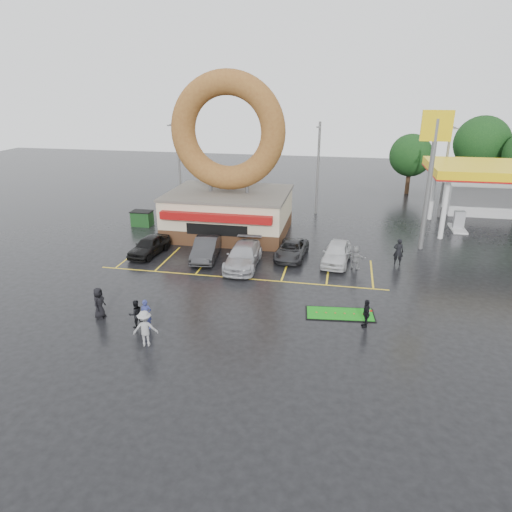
% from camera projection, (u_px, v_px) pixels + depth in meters
% --- Properties ---
extents(ground, '(120.00, 120.00, 0.00)m').
position_uv_depth(ground, '(224.00, 300.00, 27.86)').
color(ground, black).
rests_on(ground, ground).
extents(donut_shop, '(10.20, 8.70, 13.50)m').
position_uv_depth(donut_shop, '(228.00, 183.00, 38.71)').
color(donut_shop, '#472B19').
rests_on(donut_shop, ground).
extents(gas_station, '(12.30, 13.65, 5.90)m').
position_uv_depth(gas_station, '(491.00, 184.00, 42.10)').
color(gas_station, silver).
rests_on(gas_station, ground).
extents(shell_sign, '(2.20, 0.36, 10.60)m').
position_uv_depth(shell_sign, '(433.00, 155.00, 33.87)').
color(shell_sign, slate).
rests_on(shell_sign, ground).
extents(streetlight_left, '(0.40, 2.21, 9.00)m').
position_uv_depth(streetlight_left, '(179.00, 163.00, 46.25)').
color(streetlight_left, slate).
rests_on(streetlight_left, ground).
extents(streetlight_mid, '(0.40, 2.21, 9.00)m').
position_uv_depth(streetlight_mid, '(318.00, 166.00, 44.61)').
color(streetlight_mid, slate).
rests_on(streetlight_mid, ground).
extents(streetlight_right, '(0.40, 2.21, 9.00)m').
position_uv_depth(streetlight_right, '(445.00, 169.00, 43.34)').
color(streetlight_right, slate).
rests_on(streetlight_right, ground).
extents(tree_far_c, '(6.30, 6.30, 9.00)m').
position_uv_depth(tree_far_c, '(482.00, 144.00, 52.95)').
color(tree_far_c, '#332114').
rests_on(tree_far_c, ground).
extents(tree_far_d, '(4.90, 4.90, 7.00)m').
position_uv_depth(tree_far_d, '(411.00, 155.00, 53.04)').
color(tree_far_d, '#332114').
rests_on(tree_far_d, ground).
extents(car_black, '(2.30, 4.50, 1.47)m').
position_uv_depth(car_black, '(149.00, 246.00, 34.95)').
color(car_black, black).
rests_on(car_black, ground).
extents(car_dgrey, '(2.24, 4.95, 1.57)m').
position_uv_depth(car_dgrey, '(206.00, 249.00, 34.15)').
color(car_dgrey, '#29292B').
rests_on(car_dgrey, ground).
extents(car_silver, '(2.39, 5.52, 1.58)m').
position_uv_depth(car_silver, '(243.00, 256.00, 32.73)').
color(car_silver, '#A4A3A8').
rests_on(car_silver, ground).
extents(car_grey, '(2.39, 4.66, 1.26)m').
position_uv_depth(car_grey, '(292.00, 250.00, 34.40)').
color(car_grey, '#29292C').
rests_on(car_grey, ground).
extents(car_white, '(2.34, 4.76, 1.56)m').
position_uv_depth(car_white, '(337.00, 253.00, 33.30)').
color(car_white, silver).
rests_on(car_white, ground).
extents(person_blue, '(0.68, 0.52, 1.66)m').
position_uv_depth(person_blue, '(146.00, 314.00, 24.34)').
color(person_blue, navy).
rests_on(person_blue, ground).
extents(person_blackjkt, '(0.96, 0.96, 1.58)m').
position_uv_depth(person_blackjkt, '(136.00, 314.00, 24.50)').
color(person_blackjkt, black).
rests_on(person_blackjkt, ground).
extents(person_hoodie, '(1.39, 1.04, 1.91)m').
position_uv_depth(person_hoodie, '(145.00, 328.00, 22.71)').
color(person_hoodie, gray).
rests_on(person_hoodie, ground).
extents(person_bystander, '(0.58, 0.88, 1.80)m').
position_uv_depth(person_bystander, '(99.00, 303.00, 25.47)').
color(person_bystander, black).
rests_on(person_bystander, ground).
extents(person_cameraman, '(0.55, 1.00, 1.62)m').
position_uv_depth(person_cameraman, '(366.00, 313.00, 24.51)').
color(person_cameraman, black).
rests_on(person_cameraman, ground).
extents(person_walker_near, '(1.60, 1.29, 1.71)m').
position_uv_depth(person_walker_near, '(356.00, 257.00, 32.27)').
color(person_walker_near, gray).
rests_on(person_walker_near, ground).
extents(person_walker_far, '(0.75, 0.53, 1.97)m').
position_uv_depth(person_walker_far, '(398.00, 252.00, 32.99)').
color(person_walker_far, black).
rests_on(person_walker_far, ground).
extents(dumpster, '(1.80, 1.20, 1.30)m').
position_uv_depth(dumpster, '(142.00, 219.00, 42.20)').
color(dumpster, '#1B471D').
rests_on(dumpster, ground).
extents(putting_green, '(4.06, 2.09, 0.49)m').
position_uv_depth(putting_green, '(340.00, 314.00, 26.09)').
color(putting_green, black).
rests_on(putting_green, ground).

